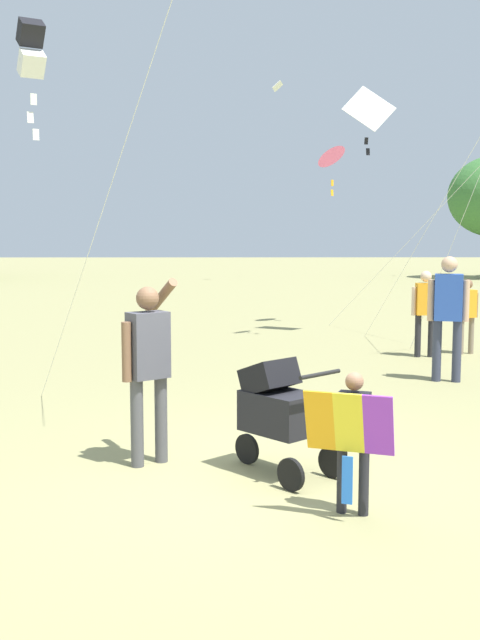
{
  "coord_description": "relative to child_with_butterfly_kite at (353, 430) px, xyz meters",
  "views": [
    {
      "loc": [
        -0.24,
        -6.43,
        2.13
      ],
      "look_at": [
        -0.17,
        0.88,
        1.3
      ],
      "focal_mm": 43.32,
      "sensor_mm": 36.0,
      "label": 1
    }
  ],
  "objects": [
    {
      "name": "person_kid_running",
      "position": [
        3.22,
        7.77,
        0.12
      ],
      "size": [
        0.41,
        0.25,
        1.32
      ],
      "color": "#7F705B",
      "rests_on": "ground"
    },
    {
      "name": "child_with_butterfly_kite",
      "position": [
        0.0,
        0.0,
        0.0
      ],
      "size": [
        0.67,
        0.47,
        1.09
      ],
      "color": "#232328",
      "rests_on": "ground"
    },
    {
      "name": "person_red_shirt",
      "position": [
        2.4,
        7.45,
        0.21
      ],
      "size": [
        0.48,
        0.2,
        1.48
      ],
      "color": "#232328",
      "rests_on": "ground"
    },
    {
      "name": "person_couple_left",
      "position": [
        2.17,
        5.25,
        0.4
      ],
      "size": [
        0.56,
        0.33,
        1.8
      ],
      "color": "#33384C",
      "rests_on": "ground"
    },
    {
      "name": "stroller",
      "position": [
        -0.5,
        1.02,
        -0.05
      ],
      "size": [
        0.95,
        1.0,
        1.03
      ],
      "color": "black",
      "rests_on": "ground"
    },
    {
      "name": "person_adult_flyer",
      "position": [
        -1.67,
        1.32,
        0.33
      ],
      "size": [
        0.5,
        0.66,
        1.72
      ],
      "color": "#4C4C51",
      "rests_on": "ground"
    },
    {
      "name": "kite_green_novelty",
      "position": [
        1.87,
        10.01,
        3.79
      ],
      "size": [
        2.06,
        3.96,
        5.08
      ],
      "color": "white",
      "rests_on": "ground"
    },
    {
      "name": "ground_plane",
      "position": [
        -0.66,
        0.8,
        -0.66
      ],
      "size": [
        120.0,
        120.0,
        0.0
      ],
      "primitive_type": "plane",
      "color": "#938E5B"
    },
    {
      "name": "treeline_distant",
      "position": [
        -2.09,
        29.87,
        3.21
      ],
      "size": [
        36.9,
        7.5,
        6.51
      ],
      "color": "brown",
      "rests_on": "ground"
    },
    {
      "name": "kite_blue_high",
      "position": [
        1.35,
        11.98,
        3.14
      ],
      "size": [
        2.9,
        4.42,
        4.08
      ],
      "color": "pink",
      "rests_on": "ground"
    },
    {
      "name": "kite_adult_black",
      "position": [
        -3.4,
        4.3,
        3.72
      ],
      "size": [
        2.21,
        3.08,
        4.78
      ],
      "color": "black",
      "rests_on": "ground"
    }
  ]
}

